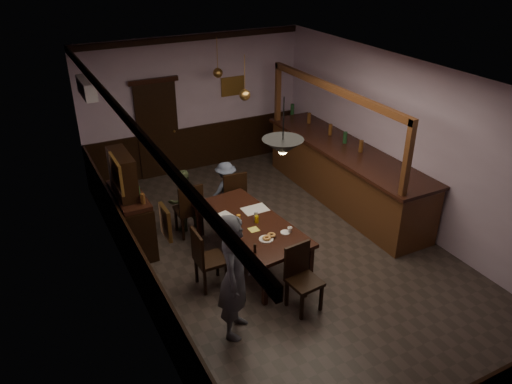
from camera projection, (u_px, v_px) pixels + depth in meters
room at (288, 174)px, 7.79m from camera, size 5.01×8.01×3.01m
dining_table at (251, 226)px, 7.97m from camera, size 1.23×2.29×0.75m
chair_far_left at (190, 208)px, 8.74m from camera, size 0.45×0.45×1.03m
chair_far_right at (233, 194)px, 9.18m from camera, size 0.48×0.48×1.03m
chair_near at (301, 274)px, 7.06m from camera, size 0.47×0.47×1.00m
chair_side at (205, 257)px, 7.44m from camera, size 0.43×0.43×1.00m
person_standing at (235, 276)px, 6.43m from camera, size 0.75×0.79×1.81m
person_seated_left at (183, 200)px, 8.95m from camera, size 0.64×0.55×1.17m
person_seated_right at (226, 189)px, 9.40m from camera, size 0.77×0.53×1.09m
newspaper_left at (221, 218)px, 8.04m from camera, size 0.48×0.39×0.01m
newspaper_right at (255, 209)px, 8.30m from camera, size 0.42×0.30×0.01m
napkin at (254, 229)px, 7.74m from camera, size 0.17×0.17×0.00m
saucer at (285, 232)px, 7.66m from camera, size 0.15×0.15×0.01m
coffee_cup at (290, 229)px, 7.65m from camera, size 0.09×0.09×0.07m
pastry_plate at (266, 239)px, 7.49m from camera, size 0.22×0.22×0.01m
pastry_ring_a at (267, 238)px, 7.46m from camera, size 0.13×0.13×0.04m
pastry_ring_b at (271, 235)px, 7.54m from camera, size 0.13×0.13×0.04m
soda_can at (257, 219)px, 7.91m from camera, size 0.07×0.07×0.12m
beer_glass at (239, 220)px, 7.79m from camera, size 0.06×0.06×0.20m
water_glass at (256, 216)px, 7.97m from camera, size 0.06×0.06×0.15m
pepper_mill at (255, 248)px, 7.16m from camera, size 0.04×0.04×0.14m
sideboard at (130, 210)px, 8.38m from camera, size 0.47×1.32×1.74m
bar_counter at (344, 173)px, 9.90m from camera, size 1.00×4.32×2.42m
door_back at (158, 131)px, 10.74m from camera, size 0.90×0.06×2.10m
ac_unit at (87, 88)px, 8.66m from camera, size 0.20×0.85×0.30m
picture_left_small at (166, 222)px, 5.22m from camera, size 0.04×0.28×0.36m
picture_left_large at (116, 174)px, 7.32m from camera, size 0.04×0.62×0.48m
picture_back at (233, 86)px, 11.13m from camera, size 0.55×0.04×0.42m
pendant_iron at (283, 147)px, 6.63m from camera, size 0.56×0.56×0.79m
pendant_brass_mid at (245, 95)px, 8.80m from camera, size 0.20×0.20×0.81m
pendant_brass_far at (218, 73)px, 10.19m from camera, size 0.20×0.20×0.81m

